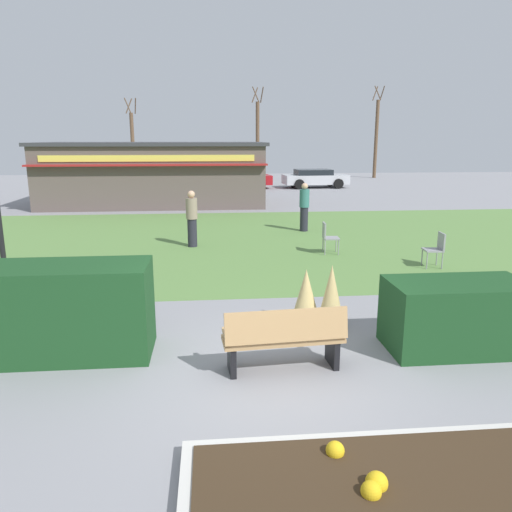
{
  "coord_description": "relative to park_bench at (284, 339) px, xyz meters",
  "views": [
    {
      "loc": [
        -0.67,
        -6.29,
        3.19
      ],
      "look_at": [
        0.12,
        2.22,
        1.16
      ],
      "focal_mm": 34.73,
      "sensor_mm": 36.0,
      "label": 1
    }
  ],
  "objects": [
    {
      "name": "ground_plane",
      "position": [
        -0.32,
        -0.06,
        -0.48
      ],
      "size": [
        80.0,
        80.0,
        0.0
      ],
      "primitive_type": "plane",
      "color": "gray"
    },
    {
      "name": "ornamental_grass_behind_left",
      "position": [
        1.04,
        1.54,
        0.08
      ],
      "size": [
        0.5,
        0.5,
        1.12
      ],
      "primitive_type": "cone",
      "color": "tan",
      "rests_on": "ground_plane"
    },
    {
      "name": "tree_right_bg",
      "position": [
        2.74,
        32.17,
        2.62
      ],
      "size": [
        0.91,
        0.96,
        6.93
      ],
      "color": "brown",
      "rests_on": "ground_plane"
    },
    {
      "name": "parked_car_center_slot",
      "position": [
        0.87,
        26.14,
        0.16
      ],
      "size": [
        4.34,
        2.34,
        1.2
      ],
      "color": "maroon",
      "rests_on": "ground_plane"
    },
    {
      "name": "parked_car_east_slot",
      "position": [
        5.97,
        26.14,
        0.16
      ],
      "size": [
        4.31,
        2.26,
        1.2
      ],
      "color": "#B7BABF",
      "rests_on": "ground_plane"
    },
    {
      "name": "park_bench",
      "position": [
        0.0,
        0.0,
        0.0
      ],
      "size": [
        1.74,
        0.65,
        0.95
      ],
      "color": "tan",
      "rests_on": "ground_plane"
    },
    {
      "name": "lawn_patch",
      "position": [
        -0.32,
        9.23,
        -0.48
      ],
      "size": [
        36.0,
        12.0,
        0.01
      ],
      "primitive_type": "cube",
      "color": "#5B8442",
      "rests_on": "ground_plane"
    },
    {
      "name": "cafe_chair_west",
      "position": [
        4.68,
        5.33,
        0.05
      ],
      "size": [
        0.48,
        0.48,
        0.89
      ],
      "color": "gray",
      "rests_on": "ground_plane"
    },
    {
      "name": "hedge_left",
      "position": [
        -3.11,
        0.84,
        0.22
      ],
      "size": [
        2.4,
        1.1,
        1.4
      ],
      "primitive_type": "cube",
      "color": "#19421E",
      "rests_on": "ground_plane"
    },
    {
      "name": "tree_left_bg",
      "position": [
        12.64,
        34.0,
        2.78
      ],
      "size": [
        0.91,
        0.96,
        7.26
      ],
      "color": "brown",
      "rests_on": "ground_plane"
    },
    {
      "name": "trash_bin",
      "position": [
        2.37,
        0.62,
        -0.06
      ],
      "size": [
        0.52,
        0.52,
        0.84
      ],
      "primitive_type": "cylinder",
      "color": "#2D4233",
      "rests_on": "ground_plane"
    },
    {
      "name": "ornamental_grass_behind_right",
      "position": [
        0.65,
        1.77,
        0.01
      ],
      "size": [
        0.54,
        0.54,
        0.99
      ],
      "primitive_type": "cone",
      "color": "tan",
      "rests_on": "ground_plane"
    },
    {
      "name": "hedge_right",
      "position": [
        2.76,
        0.5,
        0.06
      ],
      "size": [
        2.13,
        1.1,
        1.08
      ],
      "primitive_type": "cube",
      "color": "#19421E",
      "rests_on": "ground_plane"
    },
    {
      "name": "food_kiosk",
      "position": [
        -3.65,
        18.46,
        1.03
      ],
      "size": [
        10.71,
        5.18,
        3.01
      ],
      "color": "#594C47",
      "rests_on": "ground_plane"
    },
    {
      "name": "flower_bed",
      "position": [
        0.54,
        -2.84,
        -0.39
      ],
      "size": [
        3.71,
        2.15,
        0.32
      ],
      "color": "beige",
      "rests_on": "ground_plane"
    },
    {
      "name": "person_standing",
      "position": [
        2.3,
        10.62,
        0.38
      ],
      "size": [
        0.34,
        0.34,
        1.69
      ],
      "rotation": [
        0.0,
        0.0,
        4.39
      ],
      "color": "#23232D",
      "rests_on": "ground_plane"
    },
    {
      "name": "person_strolling",
      "position": [
        -1.53,
        8.4,
        0.38
      ],
      "size": [
        0.34,
        0.34,
        1.69
      ],
      "rotation": [
        0.0,
        0.0,
        4.36
      ],
      "color": "#23232D",
      "rests_on": "ground_plane"
    },
    {
      "name": "parked_car_west_slot",
      "position": [
        -4.32,
        26.14,
        0.16
      ],
      "size": [
        4.26,
        2.16,
        1.2
      ],
      "color": "#2D6638",
      "rests_on": "ground_plane"
    },
    {
      "name": "cafe_chair_east",
      "position": [
        2.31,
        7.09,
        0.05
      ],
      "size": [
        0.47,
        0.47,
        0.89
      ],
      "color": "gray",
      "rests_on": "ground_plane"
    },
    {
      "name": "tree_center_bg",
      "position": [
        -6.72,
        32.84,
        2.21
      ],
      "size": [
        0.91,
        0.96,
        6.12
      ],
      "color": "brown",
      "rests_on": "ground_plane"
    }
  ]
}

